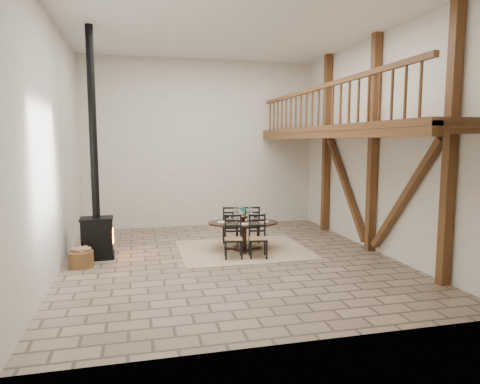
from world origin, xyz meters
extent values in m
plane|color=gray|center=(0.00, 0.00, 0.00)|extent=(8.00, 8.00, 0.00)
cube|color=silver|center=(0.00, 4.00, 2.50)|extent=(7.00, 0.02, 5.00)
cube|color=silver|center=(0.00, -4.00, 2.50)|extent=(7.00, 0.02, 5.00)
cube|color=silver|center=(-3.50, 0.00, 2.50)|extent=(0.02, 8.00, 5.00)
cube|color=silver|center=(3.50, 0.00, 2.50)|extent=(0.02, 8.00, 5.00)
cube|color=white|center=(0.00, 0.00, 5.00)|extent=(7.00, 8.00, 0.02)
cube|color=brown|center=(3.38, -2.50, 2.50)|extent=(0.18, 0.18, 5.00)
cube|color=brown|center=(3.38, 0.00, 2.50)|extent=(0.18, 0.18, 5.00)
cube|color=brown|center=(3.38, 2.50, 2.50)|extent=(0.18, 0.18, 5.00)
cube|color=brown|center=(3.38, -1.25, 1.40)|extent=(0.14, 2.16, 2.54)
cube|color=brown|center=(3.38, 1.25, 1.40)|extent=(0.14, 2.16, 2.54)
cube|color=brown|center=(3.38, 0.00, 2.80)|extent=(0.20, 7.80, 0.20)
cube|color=brown|center=(2.70, 0.00, 2.85)|extent=(1.60, 7.80, 0.12)
cube|color=brown|center=(2.00, 0.00, 2.75)|extent=(0.18, 7.80, 0.22)
cube|color=brown|center=(2.00, 0.00, 3.75)|extent=(0.09, 7.60, 0.09)
cube|color=brown|center=(2.00, 0.00, 3.33)|extent=(0.06, 7.60, 0.86)
cube|color=tan|center=(0.46, 0.73, 0.01)|extent=(3.00, 2.50, 0.02)
ellipsoid|color=black|center=(0.46, 0.73, 0.66)|extent=(1.79, 1.26, 0.04)
cylinder|color=black|center=(0.46, 0.73, 0.32)|extent=(0.16, 0.16, 0.60)
cylinder|color=black|center=(0.46, 0.73, 0.05)|extent=(0.51, 0.51, 0.06)
cube|color=#9A7147|center=(0.08, 0.06, 0.44)|extent=(0.46, 0.44, 0.04)
cube|color=black|center=(0.08, 0.06, 0.21)|extent=(0.44, 0.44, 0.42)
cube|color=black|center=(0.10, 0.23, 0.69)|extent=(0.35, 0.09, 0.54)
cube|color=#9A7147|center=(0.61, -0.03, 0.44)|extent=(0.46, 0.44, 0.04)
cube|color=black|center=(0.61, -0.03, 0.21)|extent=(0.44, 0.44, 0.42)
cube|color=black|center=(0.64, 0.14, 0.69)|extent=(0.35, 0.09, 0.54)
cube|color=#9A7147|center=(0.32, 1.49, 0.44)|extent=(0.46, 0.44, 0.04)
cube|color=black|center=(0.32, 1.49, 0.21)|extent=(0.44, 0.44, 0.42)
cube|color=black|center=(0.29, 1.32, 0.69)|extent=(0.35, 0.09, 0.54)
cube|color=#9A7147|center=(0.85, 1.40, 0.44)|extent=(0.46, 0.44, 0.04)
cube|color=black|center=(0.85, 1.40, 0.21)|extent=(0.44, 0.44, 0.42)
cube|color=black|center=(0.83, 1.23, 0.69)|extent=(0.35, 0.09, 0.54)
cube|color=white|center=(0.46, 0.73, 0.69)|extent=(1.36, 0.84, 0.01)
cube|color=white|center=(0.46, 0.73, 0.77)|extent=(0.85, 0.40, 0.18)
cylinder|color=white|center=(0.30, 0.76, 0.85)|extent=(0.12, 0.12, 0.34)
cylinder|color=white|center=(0.63, 0.71, 0.85)|extent=(0.12, 0.12, 0.34)
cylinder|color=white|center=(0.30, 0.76, 0.76)|extent=(0.06, 0.06, 0.16)
cylinder|color=white|center=(0.63, 0.71, 0.76)|extent=(0.06, 0.06, 0.16)
imported|color=#4C723F|center=(0.47, 0.78, 0.87)|extent=(0.22, 0.17, 0.38)
cube|color=black|center=(-2.84, 0.81, 0.05)|extent=(0.72, 0.57, 0.11)
cube|color=black|center=(-2.84, 0.81, 0.49)|extent=(0.67, 0.51, 0.76)
cube|color=#FF590C|center=(-2.50, 0.82, 0.49)|extent=(0.03, 0.31, 0.30)
cube|color=black|center=(-2.84, 0.81, 0.89)|extent=(0.71, 0.55, 0.04)
cylinder|color=black|center=(-2.84, 0.81, 2.96)|extent=(0.16, 0.16, 4.09)
cylinder|color=brown|center=(-3.12, 0.20, 0.16)|extent=(0.50, 0.50, 0.33)
cube|color=#A37B5B|center=(-3.12, 0.20, 0.36)|extent=(0.27, 0.27, 0.10)
cube|color=#A37B5B|center=(-3.00, 1.14, 0.10)|extent=(0.39, 0.39, 0.20)
camera|label=1|loc=(-1.97, -8.91, 2.58)|focal=32.00mm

